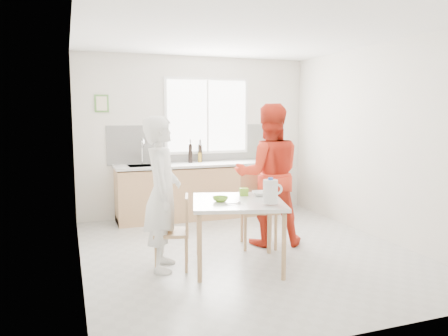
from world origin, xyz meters
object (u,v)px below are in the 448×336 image
Objects in this scene: wine_bottle_b at (200,153)px; chair_left at (177,229)px; person_red at (269,175)px; milk_jug at (271,191)px; chair_far at (258,204)px; wine_bottle_a at (190,153)px; dining_table at (238,207)px; bowl_white at (261,194)px; bowl_green at (220,199)px; person_white at (162,194)px.

chair_left is at bearing -112.50° from wine_bottle_b.
person_red is 1.15m from milk_jug.
wine_bottle_a reaches higher than chair_far.
wine_bottle_b is at bearing 23.73° from wine_bottle_a.
bowl_white is at bearing 23.97° from dining_table.
milk_jug is at bearing 81.28° from person_red.
dining_table is 7.13× the size of bowl_green.
chair_left is at bearing 178.38° from bowl_white.
bowl_white is (1.02, -0.03, 0.34)m from chair_left.
chair_far is 5.72× the size of bowl_green.
chair_left is at bearing 164.58° from milk_jug.
person_white is at bearing 164.16° from dining_table.
bowl_white is at bearing -77.70° from person_white.
chair_far is 0.58× the size of person_white.
chair_far is at bearing 51.18° from dining_table.
wine_bottle_a is (0.15, 2.54, 0.39)m from dining_table.
chair_left is at bearing 158.30° from bowl_green.
wine_bottle_a reaches higher than milk_jug.
person_red is 5.86× the size of wine_bottle_a.
chair_far is 0.63m from bowl_white.
bowl_green is 2.57m from wine_bottle_a.
wine_bottle_b reaches higher than dining_table.
wine_bottle_a reaches higher than chair_left.
chair_far is 0.42m from person_red.
person_white reaches higher than wine_bottle_b.
bowl_white is 0.66× the size of wine_bottle_a.
dining_table is 0.73m from chair_left.
milk_jug is (0.44, -0.36, 0.12)m from bowl_green.
wine_bottle_a is (-0.21, 2.38, 0.28)m from bowl_white.
chair_far is 1.17m from milk_jug.
person_red is at bearing 56.01° from bowl_white.
wine_bottle_b reaches higher than chair_left.
person_white is 1.18m from bowl_white.
chair_left is 2.61× the size of wine_bottle_a.
milk_jug is at bearing -91.34° from chair_far.
bowl_white is at bearing 15.13° from bowl_green.
person_white is 9.91× the size of bowl_green.
dining_table is 1.25× the size of chair_far.
bowl_white is at bearing 92.61° from milk_jug.
person_red reaches higher than wine_bottle_b.
person_white is (-0.81, 0.23, 0.17)m from dining_table.
chair_far is at bearing -83.66° from wine_bottle_b.
dining_table is 2.67m from wine_bottle_b.
person_red is at bearing -79.37° from wine_bottle_b.
person_white reaches higher than milk_jug.
dining_table is 4.45× the size of milk_jug.
wine_bottle_a is (0.35, 2.53, 0.28)m from bowl_green.
bowl_green is at bearing 84.14° from chair_left.
bowl_green is at bearing -101.95° from wine_bottle_b.
wine_bottle_b is (0.20, 0.09, -0.01)m from wine_bottle_a.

